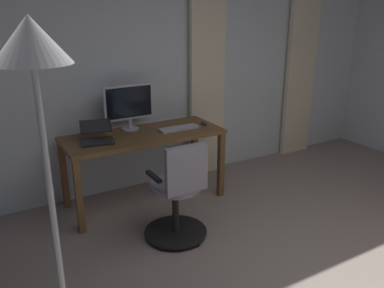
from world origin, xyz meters
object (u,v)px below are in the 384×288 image
at_px(desk, 144,142).
at_px(computer_keyboard, 179,128).
at_px(floor_lamp, 37,87).
at_px(office_chair, 178,195).
at_px(mug_coffee, 106,127).
at_px(computer_monitor, 129,104).
at_px(laptop, 97,136).
at_px(computer_mouse, 204,123).

bearing_deg(desk, computer_keyboard, 171.59).
bearing_deg(floor_lamp, office_chair, -141.14).
bearing_deg(mug_coffee, office_chair, 103.86).
height_order(desk, computer_monitor, computer_monitor).
relative_size(office_chair, computer_monitor, 1.77).
relative_size(desk, laptop, 4.03).
height_order(desk, computer_keyboard, computer_keyboard).
height_order(computer_monitor, mug_coffee, computer_monitor).
xyz_separation_m(computer_monitor, computer_keyboard, (-0.43, 0.26, -0.25)).
bearing_deg(floor_lamp, computer_mouse, -137.80).
bearing_deg(computer_keyboard, computer_mouse, -176.45).
bearing_deg(floor_lamp, mug_coffee, -114.52).
bearing_deg(computer_keyboard, laptop, -3.25).
distance_m(desk, computer_monitor, 0.42).
bearing_deg(desk, floor_lamp, 55.45).
height_order(computer_monitor, laptop, computer_monitor).
relative_size(office_chair, computer_keyboard, 2.19).
xyz_separation_m(laptop, computer_mouse, (-1.16, 0.03, -0.04)).
distance_m(desk, laptop, 0.50).
xyz_separation_m(computer_monitor, floor_lamp, (1.15, 1.96, 0.62)).
bearing_deg(mug_coffee, laptop, 54.36).
distance_m(office_chair, computer_monitor, 1.18).
bearing_deg(computer_monitor, computer_keyboard, 149.01).
height_order(desk, mug_coffee, mug_coffee).
height_order(computer_keyboard, floor_lamp, floor_lamp).
xyz_separation_m(office_chair, computer_keyboard, (-0.41, -0.76, 0.34)).
xyz_separation_m(desk, computer_keyboard, (-0.37, 0.06, 0.11)).
xyz_separation_m(office_chair, floor_lamp, (1.17, 0.94, 1.21)).
height_order(desk, computer_mouse, computer_mouse).
xyz_separation_m(desk, computer_mouse, (-0.69, 0.04, 0.11)).
distance_m(computer_monitor, floor_lamp, 2.36).
xyz_separation_m(office_chair, mug_coffee, (0.26, -1.05, 0.37)).
bearing_deg(computer_keyboard, office_chair, 61.48).
xyz_separation_m(laptop, mug_coffee, (-0.18, -0.24, -0.01)).
height_order(office_chair, mug_coffee, office_chair).
height_order(laptop, floor_lamp, floor_lamp).
xyz_separation_m(laptop, floor_lamp, (0.73, 1.75, 0.83)).
xyz_separation_m(office_chair, computer_monitor, (0.02, -1.02, 0.59)).
relative_size(computer_monitor, mug_coffee, 4.02).
xyz_separation_m(computer_monitor, laptop, (0.42, 0.21, -0.21)).
bearing_deg(computer_keyboard, desk, -8.41).
bearing_deg(desk, mug_coffee, -38.42).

